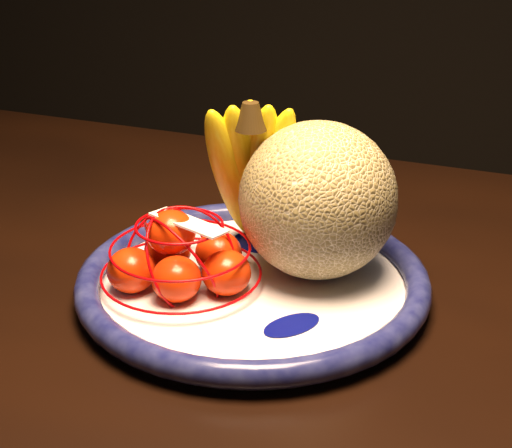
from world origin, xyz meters
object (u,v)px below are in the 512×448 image
(dining_table, at_px, (77,329))
(fruit_bowl, at_px, (253,282))
(mandarin_bag, at_px, (182,259))
(cantaloupe, at_px, (318,200))
(banana_bunch, at_px, (249,166))

(dining_table, distance_m, fruit_bowl, 0.22)
(dining_table, bearing_deg, fruit_bowl, 4.14)
(dining_table, height_order, fruit_bowl, fruit_bowl)
(dining_table, height_order, mandarin_bag, mandarin_bag)
(cantaloupe, distance_m, banana_bunch, 0.09)
(mandarin_bag, bearing_deg, dining_table, 169.89)
(cantaloupe, xyz_separation_m, mandarin_bag, (-0.11, -0.06, -0.05))
(banana_bunch, distance_m, mandarin_bag, 0.12)
(banana_bunch, bearing_deg, dining_table, -177.36)
(fruit_bowl, xyz_separation_m, banana_bunch, (-0.03, 0.07, 0.09))
(mandarin_bag, bearing_deg, fruit_bowl, 20.79)
(fruit_bowl, distance_m, banana_bunch, 0.12)
(cantaloupe, bearing_deg, mandarin_bag, -150.82)
(banana_bunch, bearing_deg, cantaloupe, -43.23)
(cantaloupe, bearing_deg, dining_table, -171.03)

